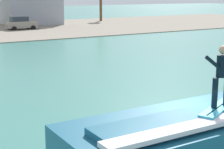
{
  "coord_description": "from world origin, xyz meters",
  "views": [
    {
      "loc": [
        -8.23,
        -8.22,
        5.09
      ],
      "look_at": [
        -1.09,
        3.53,
        2.12
      ],
      "focal_mm": 60.88,
      "sensor_mm": 36.0,
      "label": 1
    }
  ],
  "objects_px": {
    "surfboard": "(218,108)",
    "surfer": "(222,73)",
    "wave_crest": "(190,144)",
    "car_far_shore": "(21,23)"
  },
  "relations": [
    {
      "from": "surfboard",
      "to": "surfer",
      "type": "height_order",
      "value": "surfer"
    },
    {
      "from": "wave_crest",
      "to": "surfer",
      "type": "distance_m",
      "value": 2.19
    },
    {
      "from": "surfer",
      "to": "car_far_shore",
      "type": "relative_size",
      "value": 0.42
    },
    {
      "from": "wave_crest",
      "to": "surfboard",
      "type": "bearing_deg",
      "value": -32.05
    },
    {
      "from": "surfboard",
      "to": "surfer",
      "type": "xyz_separation_m",
      "value": [
        0.1,
        0.02,
        1.0
      ]
    },
    {
      "from": "wave_crest",
      "to": "surfer",
      "type": "height_order",
      "value": "surfer"
    },
    {
      "from": "surfer",
      "to": "surfboard",
      "type": "bearing_deg",
      "value": -166.74
    },
    {
      "from": "surfer",
      "to": "car_far_shore",
      "type": "bearing_deg",
      "value": 78.87
    },
    {
      "from": "wave_crest",
      "to": "surfboard",
      "type": "distance_m",
      "value": 1.26
    },
    {
      "from": "surfer",
      "to": "car_far_shore",
      "type": "xyz_separation_m",
      "value": [
        8.76,
        44.48,
        -2.0
      ]
    }
  ]
}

